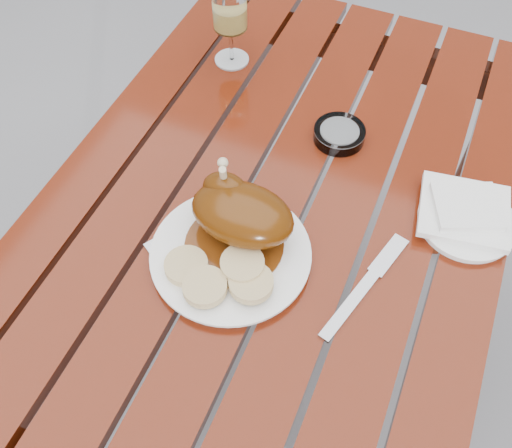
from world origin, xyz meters
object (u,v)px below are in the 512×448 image
(wine_glass, at_px, (230,26))
(side_plate, at_px, (467,222))
(ashtray, at_px, (339,134))
(table, at_px, (275,290))
(dinner_plate, at_px, (231,255))

(wine_glass, bearing_deg, side_plate, -23.71)
(side_plate, height_order, ashtray, ashtray)
(wine_glass, distance_m, side_plate, 0.61)
(side_plate, bearing_deg, table, -170.85)
(table, distance_m, side_plate, 0.50)
(dinner_plate, xyz_separation_m, side_plate, (0.35, 0.22, -0.00))
(wine_glass, relative_size, side_plate, 1.03)
(table, height_order, dinner_plate, dinner_plate)
(table, bearing_deg, ashtray, 70.58)
(wine_glass, height_order, ashtray, wine_glass)
(wine_glass, distance_m, ashtray, 0.33)
(dinner_plate, relative_size, wine_glass, 1.52)
(table, relative_size, dinner_plate, 4.50)
(wine_glass, bearing_deg, table, -51.96)
(dinner_plate, relative_size, ashtray, 2.68)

